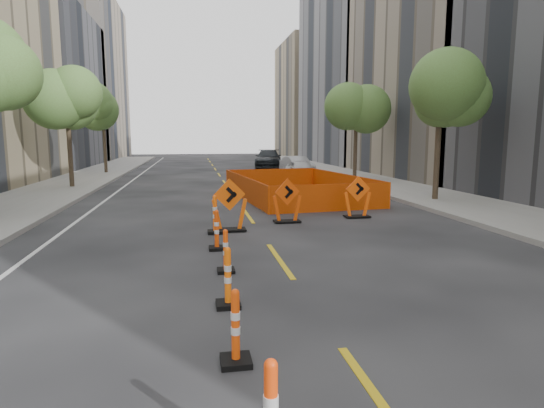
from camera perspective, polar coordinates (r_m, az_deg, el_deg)
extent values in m
plane|color=black|center=(6.90, 7.41, -15.77)|extent=(140.00, 140.00, 0.00)
cube|color=gray|center=(21.23, 21.16, 0.45)|extent=(4.00, 90.00, 0.15)
cube|color=#4C4C51|center=(47.83, -28.97, 12.44)|extent=(12.00, 16.00, 14.00)
cube|color=gray|center=(63.82, -24.28, 14.19)|extent=(12.00, 20.00, 20.00)
cube|color=gray|center=(35.54, 23.14, 14.55)|extent=(12.00, 16.00, 14.00)
cube|color=gray|center=(50.44, 12.78, 16.44)|extent=(12.00, 18.00, 20.00)
cube|color=tan|center=(67.51, 6.58, 12.81)|extent=(12.00, 14.00, 16.00)
cylinder|color=#382B1E|center=(26.83, -23.96, 5.07)|extent=(0.24, 0.24, 3.15)
sphere|color=#506A2D|center=(26.85, -24.35, 11.41)|extent=(2.80, 2.80, 2.80)
cylinder|color=#382B1E|center=(36.60, -20.20, 5.99)|extent=(0.24, 0.24, 3.15)
sphere|color=#506A2D|center=(36.62, -20.44, 10.64)|extent=(2.80, 2.80, 2.80)
cylinder|color=#382B1E|center=(20.78, 19.96, 4.51)|extent=(0.24, 0.24, 3.15)
sphere|color=#506A2D|center=(20.82, 20.38, 12.70)|extent=(2.80, 2.80, 2.80)
cylinder|color=#382B1E|center=(29.87, 10.38, 5.93)|extent=(0.24, 0.24, 3.15)
sphere|color=#506A2D|center=(29.89, 10.54, 11.64)|extent=(2.80, 2.80, 2.80)
imported|color=silver|center=(29.65, 3.65, 4.28)|extent=(1.63, 3.95, 1.34)
imported|color=#AAA9AF|center=(34.33, 3.15, 4.87)|extent=(2.02, 4.30, 1.36)
imported|color=black|center=(41.52, -0.47, 5.70)|extent=(3.30, 5.98, 1.64)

